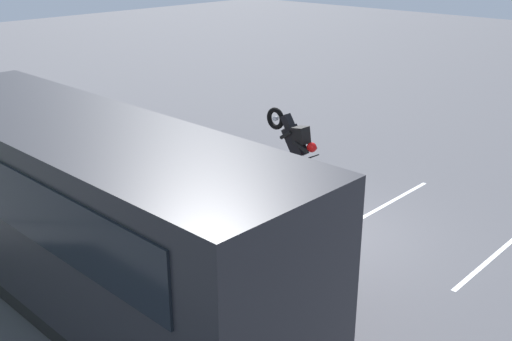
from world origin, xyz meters
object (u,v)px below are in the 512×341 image
Objects in this scene: spectator_far_left at (296,237)px; spectator_right at (184,184)px; traffic_cone at (342,210)px; spectator_left at (264,219)px; parked_motorcycle_silver at (248,278)px; spectator_far_right at (134,174)px; tour_bus at (86,214)px; stunt_motorcycle at (294,140)px; spectator_centre at (215,196)px.

spectator_right is (3.41, -0.32, -0.06)m from spectator_far_left.
spectator_far_left reaches higher than spectator_right.
spectator_left is at bearing 91.11° from traffic_cone.
spectator_far_left reaches higher than traffic_cone.
spectator_far_right is at bearing -9.82° from parked_motorcycle_silver.
spectator_left reaches higher than traffic_cone.
tour_bus reaches higher than spectator_right.
stunt_motorcycle reaches higher than spectator_far_right.
spectator_left is 2.74m from traffic_cone.
spectator_left is at bearing -60.00° from parked_motorcycle_silver.
spectator_far_left is at bearing -132.60° from tour_bus.
stunt_motorcycle is at bearing -49.65° from spectator_far_left.
spectator_far_right is at bearing 40.20° from traffic_cone.
stunt_motorcycle is (2.60, -3.99, 0.04)m from spectator_left.
spectator_far_right is 4.46m from stunt_motorcycle.
tour_bus is at bearing 41.06° from parked_motorcycle_silver.
spectator_far_right is at bearing 1.41° from spectator_far_left.
traffic_cone is (-2.36, -2.57, -0.73)m from spectator_right.
spectator_right is at bearing -71.50° from tour_bus.
spectator_right is at bearing -1.75° from spectator_left.
spectator_far_left is 2.88× the size of traffic_cone.
spectator_far_left reaches higher than spectator_centre.
spectator_far_right is at bearing 5.65° from spectator_left.
spectator_left is 3.62m from spectator_far_right.
spectator_left is at bearing 178.25° from spectator_right.
spectator_far_left is (-2.42, -2.63, -0.55)m from tour_bus.
tour_bus is 4.82× the size of stunt_motorcycle.
traffic_cone is at bearing 152.15° from stunt_motorcycle.
spectator_centre is at bearing -168.60° from spectator_far_right.
spectator_left is (-1.43, -2.88, -0.62)m from tour_bus.
traffic_cone is (-3.55, -3.00, -0.76)m from spectator_far_right.
traffic_cone is (-2.54, 1.34, -0.76)m from stunt_motorcycle.
spectator_left is 0.98× the size of spectator_centre.
stunt_motorcycle is (0.18, -3.91, 0.03)m from spectator_right.
parked_motorcycle_silver is (-2.05, -1.79, -1.16)m from tour_bus.
spectator_left is 4.76m from stunt_motorcycle.
spectator_centre is at bearing 61.66° from traffic_cone.
spectator_far_left is 1.10m from parked_motorcycle_silver.
traffic_cone is (0.68, -3.73, -0.18)m from parked_motorcycle_silver.
spectator_right reaches higher than traffic_cone.
traffic_cone is (1.05, -2.88, -0.78)m from spectator_far_left.
parked_motorcycle_silver is 3.79m from traffic_cone.
spectator_far_right is (2.17, 0.44, 0.01)m from spectator_centre.
spectator_centre is at bearing -29.56° from parked_motorcycle_silver.
parked_motorcycle_silver is at bearing 170.18° from spectator_far_right.
spectator_right is at bearing -20.90° from parked_motorcycle_silver.
spectator_far_left is 1.04× the size of spectator_centre.
traffic_cone is at bearing -70.03° from spectator_far_left.
stunt_motorcycle is at bearing -73.42° from spectator_centre.
spectator_far_left is 5.55m from stunt_motorcycle.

